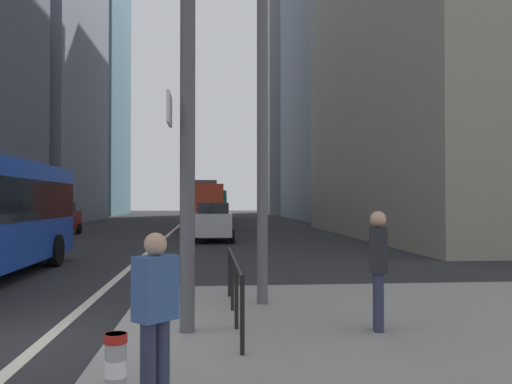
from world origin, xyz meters
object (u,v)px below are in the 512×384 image
(car_oncoming_mid, at_px, (56,219))
(car_receding_far, at_px, (213,222))
(pedestrian_walking, at_px, (155,310))
(street_lamp_post, at_px, (262,27))
(bollard_left, at_px, (116,374))
(car_receding_near, at_px, (206,212))
(city_bus_red_distant, at_px, (214,202))
(traffic_signal_gantry, at_px, (12,51))
(city_bus_red_receding, at_px, (203,203))
(pedestrian_waiting, at_px, (378,264))

(car_oncoming_mid, height_order, car_receding_far, same)
(car_oncoming_mid, distance_m, pedestrian_walking, 27.92)
(street_lamp_post, height_order, bollard_left, street_lamp_post)
(car_oncoming_mid, distance_m, bollard_left, 28.25)
(car_receding_near, height_order, car_receding_far, same)
(city_bus_red_distant, xyz_separation_m, car_receding_far, (-0.40, -33.12, -0.85))
(traffic_signal_gantry, xyz_separation_m, pedestrian_walking, (2.28, -2.71, -3.13))
(city_bus_red_distant, height_order, street_lamp_post, street_lamp_post)
(city_bus_red_receding, relative_size, pedestrian_waiting, 6.06)
(pedestrian_waiting, bearing_deg, street_lamp_post, 124.10)
(traffic_signal_gantry, distance_m, bollard_left, 5.17)
(car_oncoming_mid, relative_size, pedestrian_waiting, 2.60)
(city_bus_red_distant, xyz_separation_m, car_oncoming_mid, (-9.48, -28.14, -0.85))
(street_lamp_post, bearing_deg, bollard_left, -109.05)
(city_bus_red_distant, bearing_deg, city_bus_red_receding, -92.67)
(city_bus_red_receding, bearing_deg, car_oncoming_mid, -142.13)
(city_bus_red_distant, distance_m, pedestrian_waiting, 52.29)
(traffic_signal_gantry, bearing_deg, city_bus_red_receding, 85.47)
(bollard_left, bearing_deg, city_bus_red_distant, 88.51)
(bollard_left, height_order, pedestrian_walking, pedestrian_walking)
(bollard_left, distance_m, pedestrian_waiting, 4.44)
(city_bus_red_receding, relative_size, city_bus_red_distant, 0.97)
(city_bus_red_distant, height_order, pedestrian_waiting, city_bus_red_distant)
(city_bus_red_receding, relative_size, street_lamp_post, 1.32)
(car_oncoming_mid, bearing_deg, pedestrian_walking, -72.63)
(car_receding_near, bearing_deg, street_lamp_post, -88.17)
(car_oncoming_mid, distance_m, car_receding_far, 10.36)
(bollard_left, bearing_deg, city_bus_red_receding, 89.27)
(car_receding_far, height_order, street_lamp_post, street_lamp_post)
(car_oncoming_mid, xyz_separation_m, pedestrian_waiting, (11.31, -24.11, 0.13))
(car_oncoming_mid, height_order, street_lamp_post, street_lamp_post)
(street_lamp_post, height_order, pedestrian_waiting, street_lamp_post)
(street_lamp_post, bearing_deg, car_oncoming_mid, 114.15)
(car_receding_far, relative_size, street_lamp_post, 0.52)
(car_oncoming_mid, distance_m, traffic_signal_gantry, 24.90)
(bollard_left, xyz_separation_m, pedestrian_walking, (0.29, 0.43, 0.45))
(car_receding_far, xyz_separation_m, pedestrian_walking, (-0.75, -21.67, 0.04))
(traffic_signal_gantry, height_order, bollard_left, traffic_signal_gantry)
(traffic_signal_gantry, relative_size, street_lamp_post, 0.91)
(car_receding_near, xyz_separation_m, bollard_left, (-0.55, -43.85, -0.41))
(city_bus_red_receding, height_order, car_receding_near, city_bus_red_receding)
(city_bus_red_distant, bearing_deg, pedestrian_waiting, -88.00)
(car_oncoming_mid, height_order, car_receding_near, same)
(traffic_signal_gantry, bearing_deg, car_oncoming_mid, 104.19)
(street_lamp_post, relative_size, bollard_left, 10.33)
(traffic_signal_gantry, bearing_deg, pedestrian_walking, -49.94)
(street_lamp_post, bearing_deg, pedestrian_waiting, -55.90)
(car_oncoming_mid, xyz_separation_m, street_lamp_post, (9.83, -21.92, 4.29))
(bollard_left, bearing_deg, pedestrian_walking, 56.19)
(car_receding_far, bearing_deg, bollard_left, -92.69)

